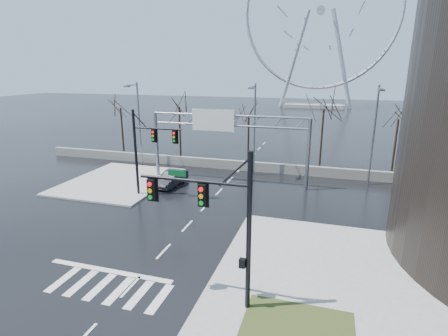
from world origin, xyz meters
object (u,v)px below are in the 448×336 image
at_px(signal_mast_far, 146,145).
at_px(ferris_wheel, 320,17).
at_px(signal_mast_near, 220,215).
at_px(car, 171,178).
at_px(sign_gantry, 224,133).

relative_size(signal_mast_far, ferris_wheel, 0.16).
xyz_separation_m(signal_mast_near, signal_mast_far, (-11.01, 13.00, -0.04)).
xyz_separation_m(ferris_wheel, car, (-10.20, -82.54, -25.38)).
distance_m(signal_mast_far, sign_gantry, 8.14).
bearing_deg(signal_mast_far, car, 79.26).
relative_size(signal_mast_near, ferris_wheel, 0.16).
bearing_deg(ferris_wheel, car, -97.05).
height_order(sign_gantry, ferris_wheel, ferris_wheel).
xyz_separation_m(sign_gantry, ferris_wheel, (5.38, 80.04, 20.95)).
bearing_deg(sign_gantry, car, -152.64).
relative_size(sign_gantry, car, 3.58).
distance_m(ferris_wheel, car, 86.95).
bearing_deg(signal_mast_near, ferris_wheel, 90.08).
distance_m(sign_gantry, ferris_wheel, 82.91).
xyz_separation_m(signal_mast_far, car, (0.66, 3.50, -4.08)).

